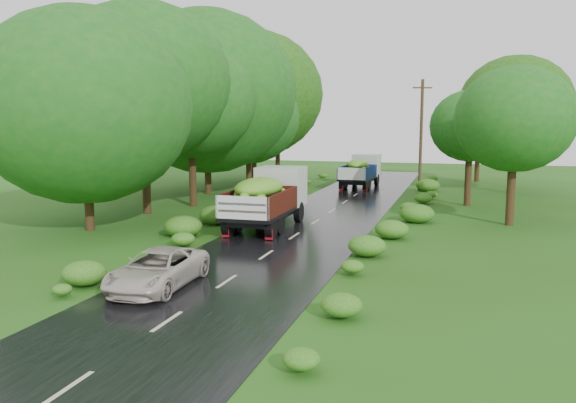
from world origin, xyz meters
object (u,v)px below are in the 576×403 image
at_px(truck_near, 269,195).
at_px(utility_pole, 421,134).
at_px(car, 158,269).
at_px(truck_far, 361,169).

relative_size(truck_near, utility_pole, 0.81).
bearing_deg(truck_near, utility_pole, 70.74).
bearing_deg(car, truck_far, 85.30).
xyz_separation_m(truck_near, truck_far, (1.41, 19.35, -0.16)).
bearing_deg(utility_pole, truck_near, -130.32).
bearing_deg(truck_near, car, -90.44).
relative_size(truck_near, car, 1.61).
distance_m(truck_far, car, 30.54).
xyz_separation_m(truck_far, utility_pole, (4.78, -0.87, 2.95)).
height_order(truck_near, truck_far, truck_near).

